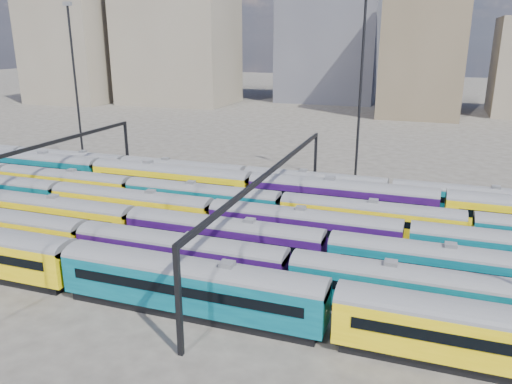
% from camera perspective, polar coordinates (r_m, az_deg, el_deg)
% --- Properties ---
extents(ground, '(500.00, 500.00, 0.00)m').
position_cam_1_polar(ground, '(55.33, -8.22, -4.50)').
color(ground, '#3C3832').
rests_on(ground, ground).
extents(rake_0, '(150.65, 3.15, 5.30)m').
position_cam_1_polar(rake_0, '(38.54, -7.56, -9.97)').
color(rake_0, black).
rests_on(rake_0, ground).
extents(rake_1, '(98.62, 2.89, 4.86)m').
position_cam_1_polar(rake_1, '(55.77, -27.15, -3.32)').
color(rake_1, black).
rests_on(rake_1, ground).
extents(rake_3, '(138.13, 2.89, 4.85)m').
position_cam_1_polar(rake_3, '(49.98, 5.40, -3.67)').
color(rake_3, black).
rests_on(rake_3, ground).
extents(rake_4, '(115.88, 2.83, 4.75)m').
position_cam_1_polar(rake_4, '(63.39, -14.19, 0.36)').
color(rake_4, black).
rests_on(rake_4, ground).
extents(rake_5, '(132.89, 3.24, 5.47)m').
position_cam_1_polar(rake_5, '(71.84, -17.55, 2.36)').
color(rake_5, black).
rests_on(rake_5, ground).
extents(rake_6, '(94.07, 2.76, 4.63)m').
position_cam_1_polar(rake_6, '(70.72, -8.48, 2.39)').
color(rake_6, black).
rests_on(rake_6, ground).
extents(gantry_1, '(0.35, 40.35, 8.03)m').
position_cam_1_polar(gantry_1, '(64.79, -24.45, 3.62)').
color(gantry_1, black).
rests_on(gantry_1, ground).
extents(gantry_2, '(0.35, 40.35, 8.03)m').
position_cam_1_polar(gantry_2, '(49.48, 1.81, 1.36)').
color(gantry_2, black).
rests_on(gantry_2, ground).
extents(mast_1, '(1.40, 0.50, 25.60)m').
position_cam_1_polar(mast_1, '(86.73, -19.98, 12.02)').
color(mast_1, black).
rests_on(mast_1, ground).
extents(mast_3, '(1.40, 0.50, 25.60)m').
position_cam_1_polar(mast_3, '(70.33, 11.88, 11.69)').
color(mast_3, black).
rests_on(mast_3, ground).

